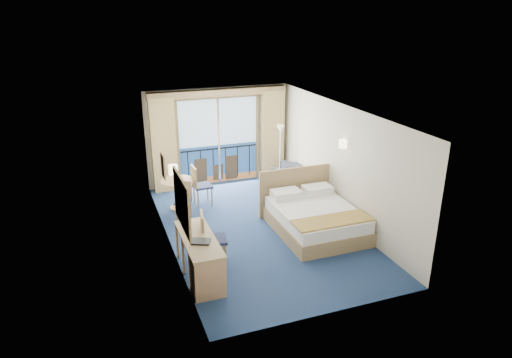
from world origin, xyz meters
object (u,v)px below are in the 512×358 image
at_px(armchair, 288,176).
at_px(round_table, 178,187).
at_px(table_chair_b, 184,198).
at_px(desk_chair, 209,236).
at_px(floor_lamp, 280,140).
at_px(desk, 205,267).
at_px(bed, 314,217).
at_px(table_chair_a, 199,183).
at_px(nightstand, 313,194).

height_order(armchair, round_table, round_table).
bearing_deg(table_chair_b, desk_chair, -67.18).
distance_m(armchair, floor_lamp, 1.04).
xyz_separation_m(desk, desk_chair, (0.29, 0.81, 0.17)).
relative_size(bed, armchair, 2.89).
xyz_separation_m(desk_chair, table_chair_a, (0.48, 2.87, -0.02)).
xyz_separation_m(round_table, table_chair_a, (0.54, 0.03, 0.02)).
relative_size(armchair, desk_chair, 0.71).
xyz_separation_m(bed, round_table, (-2.60, 2.27, 0.24)).
relative_size(desk, table_chair_a, 1.63).
bearing_deg(desk_chair, desk, 170.23).
distance_m(floor_lamp, desk, 5.59).
height_order(nightstand, round_table, round_table).
relative_size(table_chair_a, table_chair_b, 1.18).
relative_size(bed, table_chair_a, 2.12).
bearing_deg(table_chair_b, armchair, 37.79).
distance_m(desk_chair, table_chair_b, 2.29).
height_order(armchair, desk_chair, desk_chair).
xyz_separation_m(armchair, desk, (-3.33, -3.96, 0.09)).
bearing_deg(armchair, desk_chair, -0.48).
height_order(armchair, desk, desk).
xyz_separation_m(round_table, table_chair_b, (0.02, -0.56, -0.07)).
bearing_deg(desk_chair, table_chair_b, 10.62).
distance_m(bed, desk_chair, 2.62).
xyz_separation_m(desk, round_table, (0.23, 3.65, 0.12)).
height_order(bed, floor_lamp, floor_lamp).
bearing_deg(armchair, desk, 3.44).
bearing_deg(table_chair_a, nightstand, -111.98).
distance_m(nightstand, table_chair_b, 3.25).
distance_m(round_table, table_chair_b, 0.56).
bearing_deg(bed, armchair, 79.07).
distance_m(bed, round_table, 3.46).
bearing_deg(floor_lamp, table_chair_a, -163.10).
bearing_deg(floor_lamp, armchair, -85.06).
bearing_deg(floor_lamp, nightstand, -83.78).
bearing_deg(armchair, round_table, -40.77).
relative_size(desk_chair, round_table, 1.31).
bearing_deg(desk, desk_chair, 70.47).
distance_m(bed, table_chair_b, 3.10).
distance_m(floor_lamp, table_chair_b, 3.41).
bearing_deg(desk, table_chair_b, 85.34).
distance_m(armchair, round_table, 3.12).
distance_m(table_chair_a, table_chair_b, 0.79).
distance_m(floor_lamp, round_table, 3.24).
bearing_deg(nightstand, table_chair_a, 160.87).
height_order(nightstand, desk, desk).
bearing_deg(desk, table_chair_a, 78.23).
relative_size(bed, round_table, 2.67).
height_order(desk, desk_chair, desk_chair).
bearing_deg(round_table, desk_chair, -88.88).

